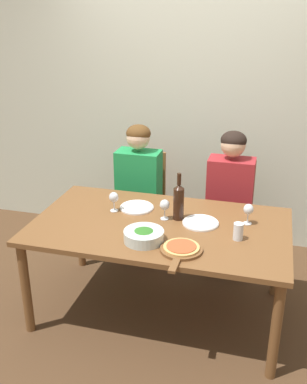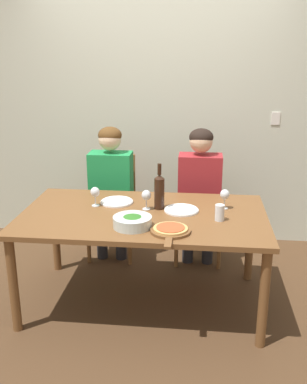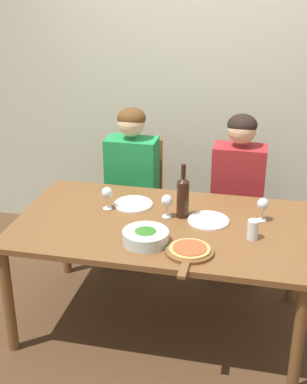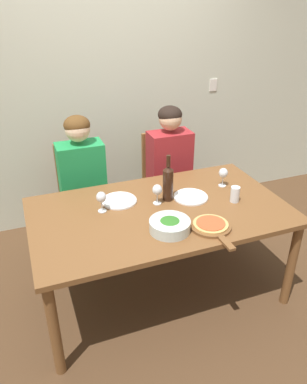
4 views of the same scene
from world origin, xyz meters
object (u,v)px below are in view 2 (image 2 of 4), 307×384
Objects in this scene: pizza_on_board at (170,230)px; broccoli_bowl at (132,222)px; wine_glass_centre at (146,196)px; wine_glass_left at (95,193)px; person_woman at (111,181)px; chair_left at (114,202)px; dinner_plate_right at (181,210)px; wine_glass_right at (225,195)px; dinner_plate_left at (117,202)px; water_tumbler at (220,213)px; person_man at (200,184)px; chair_right at (199,205)px; wine_bottle at (159,191)px.

broccoli_bowl is at bearing 165.35° from pizza_on_board.
broccoli_bowl is 0.36m from wine_glass_centre.
wine_glass_centre is (0.40, -0.03, 0.00)m from wine_glass_left.
person_woman reaches higher than wine_glass_left.
wine_glass_centre is at bearing -62.80° from chair_left.
dinner_plate_right is 0.42m from pizza_on_board.
pizza_on_board is 0.48m from wine_glass_centre.
wine_glass_left is at bearing -89.07° from chair_left.
dinner_plate_left is at bearing 176.90° from wine_glass_right.
person_woman is at bearing 138.00° from water_tumbler.
person_man is at bearing -7.98° from chair_left.
chair_right reaches higher than dinner_plate_right.
person_woman is 4.81× the size of dinner_plate_right.
water_tumbler is (0.27, -0.16, 0.05)m from dinner_plate_right.
person_man is 4.67× the size of broccoli_bowl.
wine_glass_right is at bearing -3.10° from dinner_plate_left.
chair_left is 1.00× the size of chair_right.
wine_bottle is at bearing -52.43° from person_woman.
chair_left is 0.95m from wine_glass_centre.
wine_bottle reaches higher than water_tumbler.
wine_bottle is 0.49m from wine_glass_right.
dinner_plate_left is at bearing 165.44° from dinner_plate_right.
chair_left is 0.76× the size of person_woman.
chair_left is at bearing 123.29° from wine_bottle.
chair_right is 6.22× the size of wine_glass_left.
person_woman is (0.00, -0.11, 0.24)m from chair_left.
person_woman is 1.10m from broccoli_bowl.
pizza_on_board is 0.76m from wine_glass_left.
chair_right is 0.81m from wine_glass_right.
person_man is at bearing 66.81° from broccoli_bowl.
person_woman reaches higher than wine_bottle.
wine_glass_right is (0.19, -0.72, 0.33)m from chair_right.
broccoli_bowl is (0.36, -1.04, 0.03)m from person_woman.
water_tumbler is (0.15, -0.96, 0.29)m from chair_right.
water_tumbler is at bearing -24.06° from wine_bottle.
chair_right is 1.26m from broccoli_bowl.
person_man reaches higher than water_tumbler.
chair_left reaches higher than dinner_plate_left.
person_man is 0.70m from dinner_plate_right.
wine_bottle is 0.42m from broccoli_bowl.
broccoli_bowl is 1.75× the size of wine_glass_left.
wine_glass_right is at bearing 5.95° from wine_bottle.
chair_left is 1.38m from water_tumbler.
dinner_plate_right is at bearing -164.48° from wine_glass_right.
pizza_on_board reaches higher than dinner_plate_left.
pizza_on_board is 3.53× the size of water_tumbler.
dinner_plate_left is 0.53m from dinner_plate_right.
broccoli_bowl is at bearing -67.63° from dinner_plate_left.
wine_glass_right is 1.31× the size of water_tumbler.
chair_left is 1.07m from dinner_plate_right.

